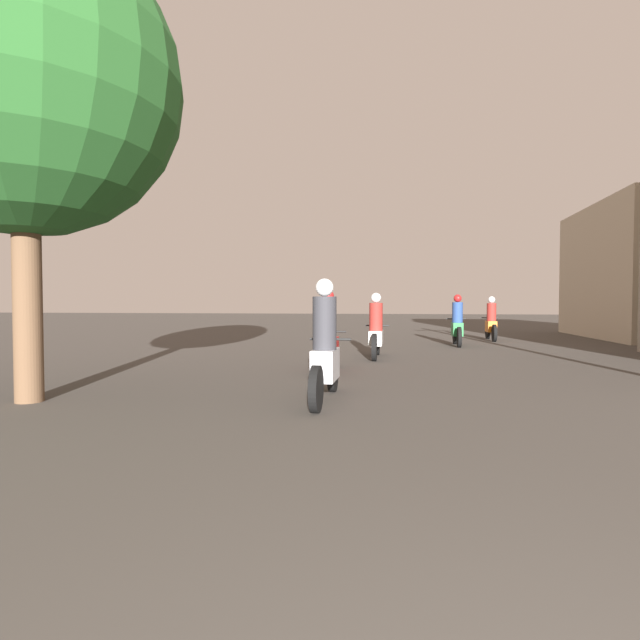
{
  "coord_description": "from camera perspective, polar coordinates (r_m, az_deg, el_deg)",
  "views": [
    {
      "loc": [
        -0.74,
        -0.33,
        1.33
      ],
      "look_at": [
        -3.72,
        17.43,
        0.71
      ],
      "focal_mm": 28.0,
      "sensor_mm": 36.0,
      "label": 1
    }
  ],
  "objects": [
    {
      "name": "motorcycle_orange",
      "position": [
        18.7,
        18.97,
        -0.28
      ],
      "size": [
        0.6,
        1.96,
        1.56
      ],
      "rotation": [
        0.0,
        0.0,
        -0.1
      ],
      "color": "black",
      "rests_on": "ground_plane"
    },
    {
      "name": "motorcycle_red",
      "position": [
        9.76,
        0.96,
        -2.17
      ],
      "size": [
        0.6,
        1.91,
        1.58
      ],
      "rotation": [
        0.0,
        0.0,
        -0.04
      ],
      "color": "black",
      "rests_on": "ground_plane"
    },
    {
      "name": "motorcycle_white",
      "position": [
        12.1,
        6.42,
        -1.4
      ],
      "size": [
        0.6,
        2.01,
        1.57
      ],
      "rotation": [
        0.0,
        0.0,
        0.12
      ],
      "color": "black",
      "rests_on": "ground_plane"
    },
    {
      "name": "motorcycle_silver",
      "position": [
        6.72,
        0.59,
        -3.68
      ],
      "size": [
        0.6,
        2.03,
        1.65
      ],
      "rotation": [
        0.0,
        0.0,
        0.05
      ],
      "color": "black",
      "rests_on": "ground_plane"
    },
    {
      "name": "street_tree",
      "position": [
        8.27,
        -30.81,
        22.43
      ],
      "size": [
        4.1,
        4.1,
        6.32
      ],
      "color": "brown",
      "rests_on": "ground_plane"
    },
    {
      "name": "motorcycle_green",
      "position": [
        16.02,
        15.4,
        -0.58
      ],
      "size": [
        0.6,
        1.87,
        1.59
      ],
      "rotation": [
        0.0,
        0.0,
        -0.05
      ],
      "color": "black",
      "rests_on": "ground_plane"
    }
  ]
}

